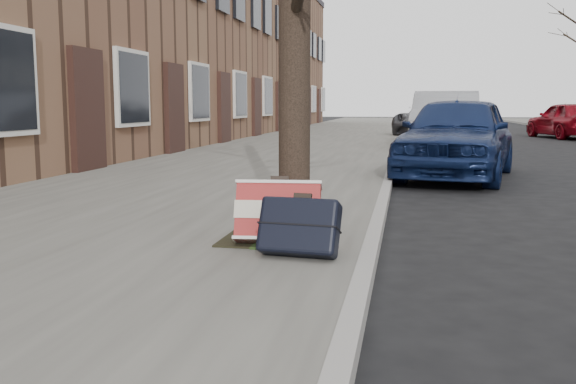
% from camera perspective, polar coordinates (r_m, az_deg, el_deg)
% --- Properties ---
extents(near_sidewalk, '(5.00, 70.00, 0.12)m').
position_cam_1_polar(near_sidewalk, '(19.01, 2.33, 4.36)').
color(near_sidewalk, slate).
rests_on(near_sidewalk, ground).
extents(house_near, '(6.80, 40.00, 7.00)m').
position_cam_1_polar(house_near, '(21.70, -13.29, 13.69)').
color(house_near, brown).
rests_on(house_near, ground).
extents(dirt_patch, '(0.85, 0.85, 0.02)m').
position_cam_1_polar(dirt_patch, '(5.19, -0.89, -4.04)').
color(dirt_patch, black).
rests_on(dirt_patch, near_sidewalk).
extents(suitcase_red, '(0.67, 0.41, 0.50)m').
position_cam_1_polar(suitcase_red, '(4.91, -0.86, -1.88)').
color(suitcase_red, maroon).
rests_on(suitcase_red, near_sidewalk).
extents(suitcase_navy, '(0.60, 0.40, 0.44)m').
position_cam_1_polar(suitcase_navy, '(4.53, 1.02, -3.05)').
color(suitcase_navy, black).
rests_on(suitcase_navy, near_sidewalk).
extents(car_near_front, '(2.40, 4.25, 1.36)m').
position_cam_1_polar(car_near_front, '(10.84, 14.81, 4.83)').
color(car_near_front, '#111F48').
rests_on(car_near_front, ground).
extents(car_near_mid, '(1.93, 4.78, 1.54)m').
position_cam_1_polar(car_near_mid, '(17.27, 13.82, 6.17)').
color(car_near_mid, '#A1A3A9').
rests_on(car_near_mid, ground).
extents(car_near_back, '(3.46, 5.13, 1.31)m').
position_cam_1_polar(car_near_back, '(24.22, 12.94, 6.31)').
color(car_near_back, '#353539').
rests_on(car_near_back, ground).
extents(car_far_back, '(2.41, 4.11, 1.31)m').
position_cam_1_polar(car_far_back, '(24.84, 23.52, 5.91)').
color(car_far_back, maroon).
rests_on(car_far_back, ground).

